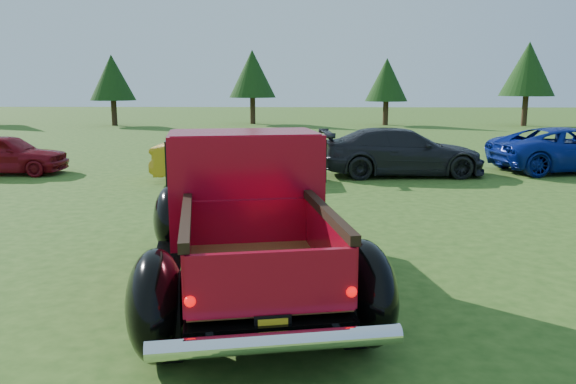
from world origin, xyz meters
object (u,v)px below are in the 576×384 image
Objects in this scene: pickup_truck at (245,211)px; tree_east at (528,69)px; tree_west at (112,78)px; tree_mid_left at (252,74)px; show_car_red at (5,154)px; show_car_blue at (571,150)px; show_car_yellow at (230,156)px; show_car_grey at (402,152)px; tree_mid_right at (387,80)px.

tree_east is at bearing 52.29° from pickup_truck.
tree_west is 9.22m from tree_mid_left.
pickup_truck is (2.77, -31.47, -2.40)m from tree_mid_left.
tree_mid_left is at bearing 175.24° from tree_east.
show_car_red is 17.47m from show_car_blue.
show_car_yellow is at bearing -63.83° from tree_west.
pickup_truck reaches higher than show_car_grey.
tree_east is at bearing -39.10° from show_car_yellow.
show_car_grey is at bearing -119.06° from tree_east.
tree_west is at bearing 33.14° from show_car_grey.
show_car_red is (-14.50, -21.32, -2.36)m from tree_mid_right.
show_car_red is 0.84× the size of show_car_yellow.
tree_west reaches higher than show_car_red.
show_car_grey is at bearing -73.68° from tree_mid_left.
tree_mid_right is 31.16m from pickup_truck.
pickup_truck is 1.21× the size of show_car_grey.
pickup_truck is 1.63× the size of show_car_red.
tree_mid_left is 23.28m from show_car_grey.
tree_mid_left is 9.06m from tree_mid_right.
show_car_blue is at bearing -87.68° from show_car_red.
pickup_truck is 1.19× the size of show_car_blue.
tree_mid_right is at bearing -11.10° from show_car_grey.
tree_mid_left is at bearing 12.53° from tree_west.
tree_mid_left is 23.15m from show_car_red.
tree_mid_right is 23.70m from show_car_yellow.
tree_mid_left reaches higher than tree_west.
tree_west reaches higher than tree_mid_right.
show_car_red is at bearing 121.33° from pickup_truck.
tree_mid_right is (18.00, 1.00, -0.14)m from tree_west.
show_car_yellow is at bearing 98.87° from show_car_grey.
show_car_red is at bearing 86.23° from show_car_grey.
tree_east reaches higher than show_car_grey.
tree_east is 27.55m from show_car_yellow.
show_car_yellow is 0.87× the size of show_car_grey.
show_car_red is at bearing 79.39° from show_car_yellow.
tree_west is 0.93× the size of show_car_blue.
tree_mid_left is 23.57m from show_car_yellow.
show_car_grey is at bearing -96.73° from tree_mid_right.
tree_mid_left is at bearing 19.86° from show_car_blue.
tree_east reaches higher than tree_west.
tree_west is 25.57m from show_car_grey.
pickup_truck reaches higher than show_car_blue.
tree_west is 27.01m from tree_east.
tree_mid_left reaches higher than show_car_grey.
tree_west is 0.92× the size of tree_mid_left.
tree_west is 1.05× the size of tree_mid_right.
tree_east is (27.00, 0.50, 0.55)m from tree_west.
tree_west is 0.85× the size of tree_east.
tree_east is 0.92× the size of pickup_truck.
tree_mid_left is 1.03× the size of show_car_grey.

